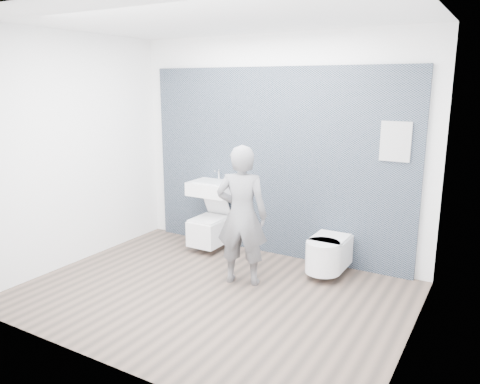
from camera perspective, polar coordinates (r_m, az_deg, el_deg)
The scene contains 8 objects.
ground at distance 5.13m, azimuth -3.46°, elevation -12.28°, with size 4.00×4.00×0.00m, color brown.
room_shell at distance 4.66m, azimuth -3.75°, elevation 7.43°, with size 4.00×4.00×4.00m.
tile_wall at distance 6.31m, azimuth 4.02°, elevation -7.32°, with size 3.60×0.06×2.40m, color black.
washbasin at distance 6.24m, azimuth -3.37°, elevation 0.49°, with size 0.59×0.44×0.44m.
toilet_square at distance 6.33m, azimuth -3.62°, elevation -4.53°, with size 0.40×0.58×0.74m.
toilet_rounded at distance 5.57m, azimuth 10.57°, elevation -7.40°, with size 0.41×0.68×0.37m.
info_placard at distance 5.81m, azimuth 17.31°, elevation -9.73°, with size 0.33×0.03×0.44m, color white.
visitor at distance 5.14m, azimuth 0.23°, elevation -2.89°, with size 0.57×0.37×1.56m, color slate.
Camera 1 is at (2.59, -3.84, 2.20)m, focal length 35.00 mm.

